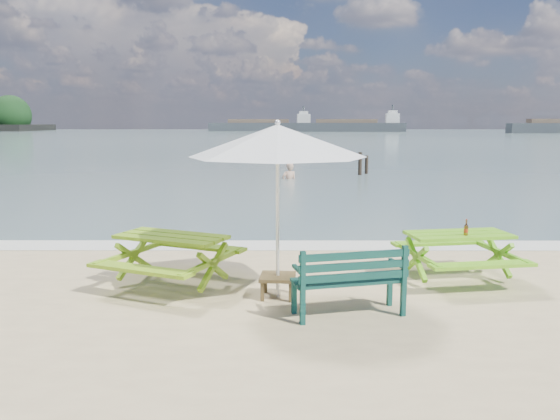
{
  "coord_description": "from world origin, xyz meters",
  "views": [
    {
      "loc": [
        -0.43,
        -6.27,
        2.51
      ],
      "look_at": [
        -0.46,
        3.0,
        1.0
      ],
      "focal_mm": 35.0,
      "sensor_mm": 36.0,
      "label": 1
    }
  ],
  "objects_px": {
    "park_bench": "(348,294)",
    "patio_umbrella": "(278,141)",
    "side_table": "(278,286)",
    "beer_bottle": "(466,230)",
    "picnic_table_left": "(172,261)",
    "swimmer": "(289,184)",
    "picnic_table_right": "(458,257)"
  },
  "relations": [
    {
      "from": "park_bench",
      "to": "patio_umbrella",
      "type": "relative_size",
      "value": 0.57
    },
    {
      "from": "side_table",
      "to": "beer_bottle",
      "type": "xyz_separation_m",
      "value": [
        2.92,
        0.71,
        0.68
      ]
    },
    {
      "from": "picnic_table_left",
      "to": "park_bench",
      "type": "xyz_separation_m",
      "value": [
        2.56,
        -1.27,
        -0.11
      ]
    },
    {
      "from": "beer_bottle",
      "to": "swimmer",
      "type": "bearing_deg",
      "value": 99.22
    },
    {
      "from": "beer_bottle",
      "to": "patio_umbrella",
      "type": "bearing_deg",
      "value": -166.26
    },
    {
      "from": "patio_umbrella",
      "to": "swimmer",
      "type": "xyz_separation_m",
      "value": [
        0.38,
        16.32,
        -2.46
      ]
    },
    {
      "from": "picnic_table_left",
      "to": "beer_bottle",
      "type": "distance_m",
      "value": 4.57
    },
    {
      "from": "picnic_table_left",
      "to": "beer_bottle",
      "type": "bearing_deg",
      "value": 2.04
    },
    {
      "from": "patio_umbrella",
      "to": "swimmer",
      "type": "distance_m",
      "value": 16.51
    },
    {
      "from": "picnic_table_right",
      "to": "beer_bottle",
      "type": "distance_m",
      "value": 0.51
    },
    {
      "from": "picnic_table_left",
      "to": "swimmer",
      "type": "distance_m",
      "value": 15.91
    },
    {
      "from": "picnic_table_right",
      "to": "patio_umbrella",
      "type": "height_order",
      "value": "patio_umbrella"
    },
    {
      "from": "picnic_table_right",
      "to": "side_table",
      "type": "bearing_deg",
      "value": -162.88
    },
    {
      "from": "picnic_table_right",
      "to": "swimmer",
      "type": "relative_size",
      "value": 1.08
    },
    {
      "from": "park_bench",
      "to": "beer_bottle",
      "type": "relative_size",
      "value": 6.1
    },
    {
      "from": "picnic_table_left",
      "to": "picnic_table_right",
      "type": "height_order",
      "value": "picnic_table_left"
    },
    {
      "from": "park_bench",
      "to": "picnic_table_right",
      "type": "bearing_deg",
      "value": 39.5
    },
    {
      "from": "park_bench",
      "to": "beer_bottle",
      "type": "bearing_deg",
      "value": 35.69
    },
    {
      "from": "picnic_table_left",
      "to": "swimmer",
      "type": "xyz_separation_m",
      "value": [
        2.01,
        15.77,
        -0.6
      ]
    },
    {
      "from": "side_table",
      "to": "swimmer",
      "type": "distance_m",
      "value": 16.33
    },
    {
      "from": "beer_bottle",
      "to": "swimmer",
      "type": "distance_m",
      "value": 15.85
    },
    {
      "from": "picnic_table_left",
      "to": "patio_umbrella",
      "type": "xyz_separation_m",
      "value": [
        1.63,
        -0.55,
        1.86
      ]
    },
    {
      "from": "picnic_table_left",
      "to": "picnic_table_right",
      "type": "xyz_separation_m",
      "value": [
        4.5,
        0.33,
        -0.02
      ]
    },
    {
      "from": "picnic_table_left",
      "to": "swimmer",
      "type": "relative_size",
      "value": 1.27
    },
    {
      "from": "picnic_table_left",
      "to": "patio_umbrella",
      "type": "height_order",
      "value": "patio_umbrella"
    },
    {
      "from": "side_table",
      "to": "swimmer",
      "type": "relative_size",
      "value": 0.29
    },
    {
      "from": "picnic_table_left",
      "to": "side_table",
      "type": "height_order",
      "value": "picnic_table_left"
    },
    {
      "from": "side_table",
      "to": "patio_umbrella",
      "type": "bearing_deg",
      "value": -90.0
    },
    {
      "from": "picnic_table_right",
      "to": "swimmer",
      "type": "distance_m",
      "value": 15.65
    },
    {
      "from": "park_bench",
      "to": "swimmer",
      "type": "height_order",
      "value": "park_bench"
    },
    {
      "from": "park_bench",
      "to": "patio_umbrella",
      "type": "bearing_deg",
      "value": 142.47
    },
    {
      "from": "park_bench",
      "to": "picnic_table_left",
      "type": "bearing_deg",
      "value": 153.69
    }
  ]
}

